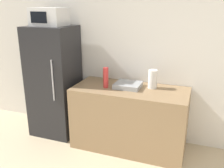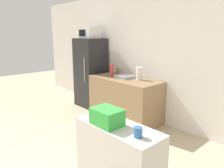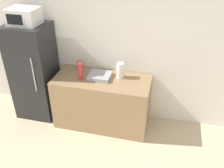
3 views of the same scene
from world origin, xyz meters
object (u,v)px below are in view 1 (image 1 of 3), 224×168
(refrigerator, at_px, (54,82))
(paper_towel_roll, at_px, (153,79))
(bottle_short, at_px, (105,75))
(bottle_tall, at_px, (106,78))
(microwave, at_px, (49,17))

(refrigerator, relative_size, paper_towel_roll, 6.59)
(bottle_short, relative_size, paper_towel_roll, 0.59)
(bottle_short, distance_m, paper_towel_roll, 0.73)
(refrigerator, distance_m, bottle_tall, 0.89)
(microwave, bearing_deg, paper_towel_roll, 3.94)
(microwave, relative_size, paper_towel_roll, 1.81)
(refrigerator, bearing_deg, paper_towel_roll, 3.89)
(bottle_tall, height_order, paper_towel_roll, bottle_tall)
(microwave, distance_m, paper_towel_roll, 1.66)
(bottle_tall, distance_m, paper_towel_roll, 0.62)
(microwave, xyz_separation_m, bottle_short, (0.74, 0.21, -0.83))
(microwave, xyz_separation_m, bottle_tall, (0.87, -0.09, -0.76))
(microwave, distance_m, bottle_short, 1.13)
(refrigerator, height_order, bottle_short, refrigerator)
(bottle_tall, xyz_separation_m, paper_towel_roll, (0.59, 0.19, -0.01))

